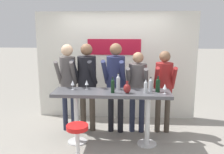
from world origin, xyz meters
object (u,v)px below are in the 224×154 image
Objects in this scene: wine_bottle_0 at (158,85)px; wine_bottle_3 at (151,85)px; person_center_left at (116,78)px; person_far_left at (68,77)px; person_center at (138,84)px; wine_glass_0 at (165,87)px; wine_bottle_4 at (146,86)px; decorative_vase at (127,88)px; bar_stool at (78,138)px; wine_bottle_2 at (118,82)px; wine_glass_1 at (73,83)px; tasting_table at (112,101)px; person_center_right at (164,83)px; wine_bottle_1 at (113,86)px; wine_glass_2 at (87,83)px; person_left at (87,78)px.

wine_bottle_0 is 0.13m from wine_bottle_3.
person_far_left is at bearing -172.53° from person_center_left.
wine_glass_0 is at bearing -50.09° from person_center.
wine_bottle_4 reaches higher than decorative_vase.
wine_bottle_2 is at bearing 54.36° from bar_stool.
person_center reaches higher than wine_bottle_0.
person_center is (0.98, 1.28, 0.61)m from bar_stool.
person_center is 9.46× the size of wine_glass_1.
person_center_left is 6.34× the size of wine_bottle_0.
tasting_table is 8.41× the size of wine_bottle_4.
wine_glass_1 is (-1.67, 0.18, 0.00)m from wine_glass_0.
person_center_left is 0.98m from person_center_right.
bar_stool is 3.65× the size of wine_glass_0.
person_far_left reaches higher than bar_stool.
person_center_left is 6.33× the size of wine_bottle_1.
person_center_left is 0.62m from wine_bottle_1.
wine_bottle_0 reaches higher than wine_glass_0.
person_center_left is 1.09m from wine_glass_0.
decorative_vase is (-0.33, -0.05, -0.03)m from wine_bottle_4.
wine_bottle_0 is 1.65× the size of wine_glass_0.
person_center_left is 0.66m from wine_glass_2.
wine_bottle_1 is at bearing 179.76° from wine_glass_0.
wine_bottle_4 is at bearing -5.80° from wine_glass_1.
wine_bottle_2 is at bearing 50.57° from tasting_table.
person_left is at bearing 130.60° from wine_bottle_1.
person_far_left is (-0.93, 0.54, 0.31)m from tasting_table.
wine_glass_1 is (-1.22, -0.48, 0.10)m from person_center.
wine_bottle_2 is (0.66, -0.44, 0.02)m from person_left.
person_center_left is at bearing 29.86° from wine_glass_1.
person_center is 1.31m from wine_glass_1.
bar_stool is 1.48m from person_left.
bar_stool is 1.54m from person_center_left.
decorative_vase is at bearing -61.28° from person_center_left.
person_center_right is (1.95, 0.04, -0.10)m from person_far_left.
wine_bottle_2 is (0.61, 0.85, 0.73)m from bar_stool.
tasting_table is at bearing -178.70° from wine_bottle_0.
person_far_left is 10.29× the size of wine_glass_2.
person_center_left is at bearing 134.05° from wine_bottle_4.
person_left is at bearing 146.27° from wine_bottle_2.
wine_bottle_1 is at bearing -33.92° from person_far_left.
person_left is at bearing 92.26° from bar_stool.
tasting_table is at bearing 174.97° from wine_bottle_4.
wine_bottle_3 is at bearing 32.81° from bar_stool.
wine_bottle_3 is (0.70, 0.06, 0.30)m from tasting_table.
wine_bottle_1 reaches higher than wine_bottle_4.
wine_glass_0 is at bearing -8.83° from wine_glass_2.
tasting_table is 6.80× the size of wine_bottle_2.
wine_bottle_2 is 1.78× the size of wine_glass_1.
wine_glass_1 is (-1.44, 0.02, 0.00)m from wine_bottle_3.
bar_stool is 0.35× the size of person_left.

